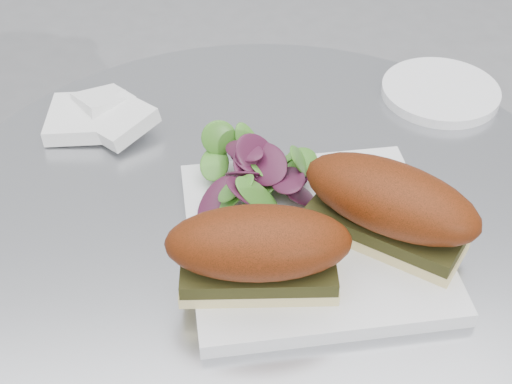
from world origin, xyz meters
TOP-DOWN VIEW (x-y plane):
  - table at (0.00, 0.00)m, footprint 0.70×0.70m
  - plate at (0.04, -0.04)m, footprint 0.24×0.24m
  - sandwich_left at (-0.02, -0.10)m, footprint 0.16×0.09m
  - sandwich_right at (0.11, -0.06)m, footprint 0.18×0.16m
  - salad at (-0.01, 0.03)m, footprint 0.11×0.11m
  - napkin at (-0.17, 0.17)m, footprint 0.15×0.15m
  - saucer at (0.24, 0.20)m, footprint 0.14×0.14m

SIDE VIEW (x-z plane):
  - table at x=0.00m, z-range 0.12..0.85m
  - saucer at x=0.24m, z-range 0.73..0.74m
  - plate at x=0.04m, z-range 0.73..0.75m
  - napkin at x=-0.17m, z-range 0.73..0.75m
  - salad at x=-0.01m, z-range 0.75..0.80m
  - sandwich_left at x=-0.02m, z-range 0.75..0.83m
  - sandwich_right at x=0.11m, z-range 0.75..0.83m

